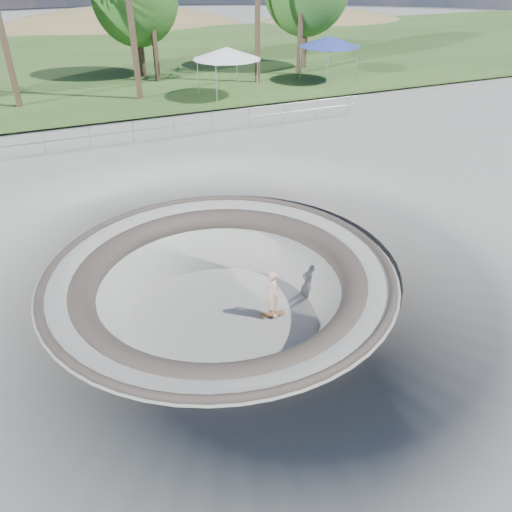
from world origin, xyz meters
The scene contains 9 objects.
ground centered at (0.00, 0.00, 0.00)m, with size 180.00×180.00×0.00m, color #9D9E98.
skate_bowl centered at (0.00, 0.00, -1.83)m, with size 14.00×14.00×4.10m.
grass_strip centered at (0.00, 34.00, 0.22)m, with size 180.00×36.00×0.12m.
distant_hills centered at (3.78, 57.17, -7.02)m, with size 103.20×45.00×28.60m.
safety_railing centered at (0.00, 12.00, 0.69)m, with size 25.00×0.06×1.03m.
skateboard centered at (1.56, -0.42, -1.84)m, with size 0.80×0.36×0.08m.
skater centered at (1.56, -0.42, -1.02)m, with size 0.58×0.38×1.59m, color #E2AA92.
canopy_white centered at (7.12, 18.05, 2.83)m, with size 5.74×5.74×2.91m.
canopy_blue centered at (15.15, 19.56, 2.84)m, with size 5.63×5.63×2.92m.
Camera 1 is at (-3.94, -11.72, 7.98)m, focal length 35.00 mm.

